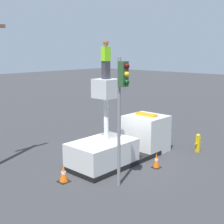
# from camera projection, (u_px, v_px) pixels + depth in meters

# --- Properties ---
(ground_plane) EXTENTS (120.00, 120.00, 0.00)m
(ground_plane) POSITION_uv_depth(u_px,v_px,m) (116.00, 162.00, 16.09)
(ground_plane) COLOR #38383A
(bucket_truck) EXTENTS (6.17, 2.17, 4.35)m
(bucket_truck) POSITION_uv_depth(u_px,v_px,m) (123.00, 143.00, 16.34)
(bucket_truck) COLOR black
(bucket_truck) RESTS_ON ground
(worker) EXTENTS (0.40, 0.26, 1.75)m
(worker) POSITION_uv_depth(u_px,v_px,m) (106.00, 60.00, 14.56)
(worker) COLOR #38383D
(worker) RESTS_ON bucket_truck
(traffic_light_pole) EXTENTS (0.34, 0.57, 5.41)m
(traffic_light_pole) POSITION_uv_depth(u_px,v_px,m) (122.00, 97.00, 12.52)
(traffic_light_pole) COLOR gray
(traffic_light_pole) RESTS_ON ground
(fire_hydrant) EXTENTS (0.53, 0.29, 1.05)m
(fire_hydrant) POSITION_uv_depth(u_px,v_px,m) (198.00, 143.00, 17.67)
(fire_hydrant) COLOR gold
(fire_hydrant) RESTS_ON ground
(traffic_cone_rear) EXTENTS (0.47, 0.47, 0.77)m
(traffic_cone_rear) POSITION_uv_depth(u_px,v_px,m) (64.00, 174.00, 13.65)
(traffic_cone_rear) COLOR black
(traffic_cone_rear) RESTS_ON ground
(traffic_cone_curbside) EXTENTS (0.38, 0.38, 0.75)m
(traffic_cone_curbside) POSITION_uv_depth(u_px,v_px,m) (156.00, 161.00, 15.30)
(traffic_cone_curbside) COLOR black
(traffic_cone_curbside) RESTS_ON ground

